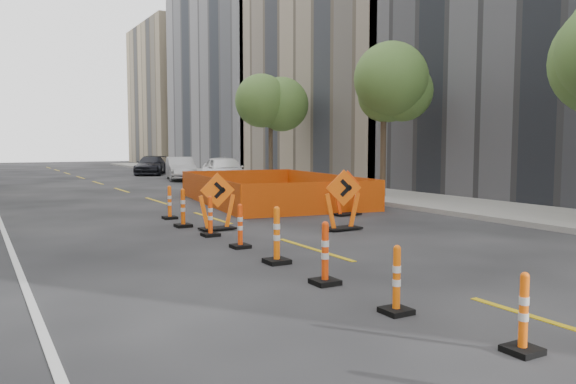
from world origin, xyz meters
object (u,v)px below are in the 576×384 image
channelizer_5 (240,226)px  chevron_sign_left (217,202)px  channelizer_4 (277,235)px  channelizer_7 (183,208)px  parked_car_far (151,165)px  parked_car_mid (180,169)px  channelizer_2 (397,279)px  chevron_sign_center (343,200)px  channelizer_6 (210,216)px  parked_car_near (224,171)px  channelizer_1 (524,313)px  channelizer_8 (170,202)px  channelizer_3 (325,253)px  chevron_sign_right (347,193)px

channelizer_5 → chevron_sign_left: chevron_sign_left is taller
channelizer_4 → channelizer_7: 5.46m
parked_car_far → parked_car_mid: bearing=-66.7°
channelizer_2 → chevron_sign_left: (0.71, 8.12, 0.30)m
chevron_sign_center → parked_car_far: size_ratio=0.34×
channelizer_4 → channelizer_6: channelizer_4 is taller
parked_car_near → parked_car_mid: size_ratio=1.09×
parked_car_far → channelizer_1: bearing=-75.3°
chevron_sign_left → chevron_sign_center: size_ratio=0.95×
channelizer_2 → channelizer_6: (0.18, 7.28, 0.03)m
channelizer_6 → channelizer_7: size_ratio=0.94×
parked_car_near → channelizer_8: bearing=-109.5°
channelizer_5 → chevron_sign_left: bearing=78.5°
channelizer_2 → channelizer_7: channelizer_7 is taller
channelizer_3 → channelizer_6: channelizer_3 is taller
channelizer_1 → chevron_sign_left: (0.45, 9.94, 0.31)m
chevron_sign_right → parked_car_far: chevron_sign_right is taller
parked_car_near → parked_car_mid: 6.01m
channelizer_2 → chevron_sign_left: size_ratio=0.62×
channelizer_6 → parked_car_mid: size_ratio=0.23×
channelizer_3 → parked_car_near: (7.01, 20.71, 0.30)m
channelizer_8 → parked_car_near: parked_car_near is taller
channelizer_8 → parked_car_near: (6.75, 11.61, 0.31)m
channelizer_2 → channelizer_5: size_ratio=0.96×
channelizer_8 → chevron_sign_center: size_ratio=0.63×
channelizer_2 → parked_car_mid: size_ratio=0.21×
channelizer_4 → parked_car_far: size_ratio=0.23×
channelizer_7 → channelizer_8: channelizer_7 is taller
parked_car_far → channelizer_8: bearing=-80.1°
chevron_sign_left → parked_car_mid: size_ratio=0.35×
chevron_sign_left → channelizer_3: bearing=-85.1°
channelizer_7 → parked_car_far: size_ratio=0.23×
channelizer_7 → chevron_sign_left: chevron_sign_left is taller
channelizer_6 → parked_car_near: parked_car_near is taller
channelizer_1 → parked_car_mid: parked_car_mid is taller
channelizer_2 → channelizer_3: channelizer_3 is taller
channelizer_5 → chevron_sign_right: (5.37, 3.48, 0.23)m
channelizer_3 → channelizer_4: channelizer_4 is taller
channelizer_2 → channelizer_7: bearing=89.4°
channelizer_3 → parked_car_far: bearing=78.8°
chevron_sign_right → parked_car_near: bearing=87.0°
channelizer_4 → channelizer_6: bearing=88.9°
channelizer_1 → channelizer_2: (-0.26, 1.82, 0.02)m
channelizer_7 → chevron_sign_center: 4.42m
channelizer_1 → chevron_sign_center: chevron_sign_center is taller
channelizer_4 → parked_car_mid: parked_car_mid is taller
channelizer_7 → channelizer_8: size_ratio=1.05×
channelizer_2 → parked_car_mid: 29.27m
channelizer_7 → chevron_sign_right: size_ratio=0.74×
channelizer_4 → channelizer_5: size_ratio=1.12×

